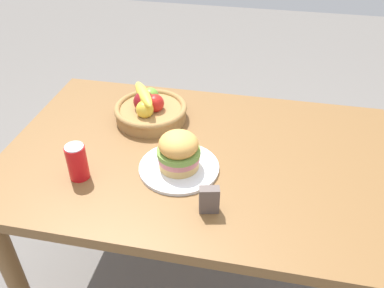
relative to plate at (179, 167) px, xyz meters
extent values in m
plane|color=slate|center=(0.05, 0.10, -0.76)|extent=(8.00, 8.00, 0.00)
cube|color=brown|center=(0.05, 0.10, -0.03)|extent=(1.40, 0.90, 0.04)
cylinder|color=brown|center=(-0.57, -0.27, -0.40)|extent=(0.07, 0.07, 0.71)
cylinder|color=brown|center=(-0.57, 0.47, -0.40)|extent=(0.07, 0.07, 0.71)
cylinder|color=brown|center=(0.67, 0.47, -0.40)|extent=(0.07, 0.07, 0.71)
cylinder|color=white|center=(0.00, 0.00, 0.00)|extent=(0.27, 0.27, 0.01)
cylinder|color=#DBAD60|center=(0.00, 0.00, 0.02)|extent=(0.14, 0.14, 0.03)
cylinder|color=#C67075|center=(0.00, 0.00, 0.05)|extent=(0.14, 0.14, 0.02)
cylinder|color=olive|center=(0.00, 0.00, 0.07)|extent=(0.15, 0.15, 0.02)
ellipsoid|color=#DF9F4D|center=(0.00, 0.00, 0.10)|extent=(0.13, 0.13, 0.08)
cylinder|color=red|center=(-0.31, -0.11, 0.05)|extent=(0.07, 0.07, 0.12)
cylinder|color=silver|center=(-0.31, -0.11, 0.12)|extent=(0.06, 0.06, 0.00)
cylinder|color=#9E7542|center=(-0.18, 0.28, 0.02)|extent=(0.28, 0.28, 0.05)
torus|color=#9E7542|center=(-0.18, 0.28, 0.04)|extent=(0.29, 0.29, 0.02)
sphere|color=red|center=(-0.16, 0.28, 0.07)|extent=(0.07, 0.07, 0.07)
sphere|color=#6BAD38|center=(-0.19, 0.33, 0.07)|extent=(0.07, 0.07, 0.07)
sphere|color=maroon|center=(-0.20, 0.28, 0.07)|extent=(0.08, 0.08, 0.08)
sphere|color=gold|center=(-0.19, 0.23, 0.07)|extent=(0.07, 0.07, 0.07)
ellipsoid|color=yellow|center=(-0.21, 0.28, 0.10)|extent=(0.15, 0.20, 0.06)
cube|color=#594C47|center=(0.13, -0.17, 0.04)|extent=(0.07, 0.04, 0.09)
camera|label=1|loc=(0.26, -1.03, 0.88)|focal=37.91mm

